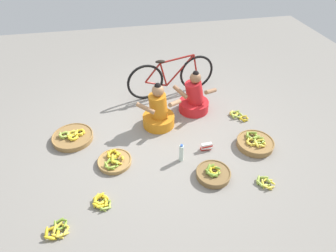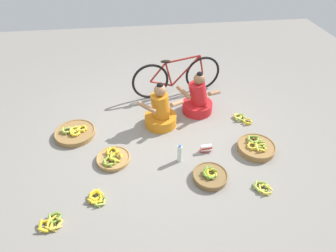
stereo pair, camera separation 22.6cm
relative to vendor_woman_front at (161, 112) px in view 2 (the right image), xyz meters
The scene contains 14 objects.
ground_plane 0.39m from the vendor_woman_front, 78.85° to the right, with size 10.00×10.00×0.00m, color gray.
vendor_woman_front is the anchor object (origin of this frame).
vendor_woman_behind 0.73m from the vendor_woman_front, 23.38° to the left, with size 0.75×0.52×0.77m.
bicycle_leaning 1.01m from the vendor_woman_front, 66.36° to the left, with size 1.69×0.34×0.73m.
banana_basket_back_center 1.09m from the vendor_woman_front, 135.56° to the right, with size 0.48×0.48×0.15m.
banana_basket_back_left 1.38m from the vendor_woman_front, 67.17° to the right, with size 0.47×0.47×0.17m.
banana_basket_mid_left 1.57m from the vendor_woman_front, 30.74° to the right, with size 0.56×0.56×0.18m.
banana_basket_mid_right 1.39m from the vendor_woman_front, behind, with size 0.63×0.63×0.15m.
loose_bananas_back_right 1.72m from the vendor_woman_front, 124.25° to the right, with size 0.26×0.30×0.09m.
loose_bananas_near_vendor 1.38m from the vendor_woman_front, ahead, with size 0.29×0.34×0.10m.
loose_bananas_front_center 2.25m from the vendor_woman_front, 130.45° to the right, with size 0.29×0.29×0.09m.
loose_bananas_near_bicycle 1.92m from the vendor_woman_front, 52.65° to the right, with size 0.25×0.26×0.10m.
water_bottle 0.90m from the vendor_woman_front, 78.58° to the right, with size 0.07×0.07×0.29m.
packet_carton_stack 0.96m from the vendor_woman_front, 50.94° to the right, with size 0.18×0.07×0.12m.
Camera 2 is at (-0.41, -3.45, 2.97)m, focal length 30.79 mm.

